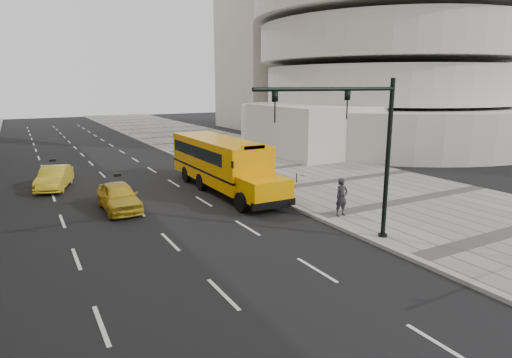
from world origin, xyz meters
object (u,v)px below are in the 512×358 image
traffic_signal (362,142)px  school_bus (220,160)px  pedestrian (342,197)px  taxi_near (119,197)px  taxi_far (54,178)px

traffic_signal → school_bus: bearing=93.6°
pedestrian → traffic_signal: bearing=-118.7°
pedestrian → traffic_signal: size_ratio=0.28×
taxi_near → taxi_far: bearing=109.9°
school_bus → pedestrian: size_ratio=6.49×
taxi_far → taxi_near: bearing=-52.5°
school_bus → traffic_signal: size_ratio=1.81×
taxi_far → traffic_signal: size_ratio=0.64×
school_bus → traffic_signal: 11.36m
taxi_far → pedestrian: 17.16m
taxi_near → pedestrian: pedestrian is taller
taxi_near → taxi_far: size_ratio=0.99×
school_bus → taxi_far: 10.07m
taxi_near → traffic_signal: (6.99, -9.53, 3.40)m
taxi_near → pedestrian: size_ratio=2.29×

